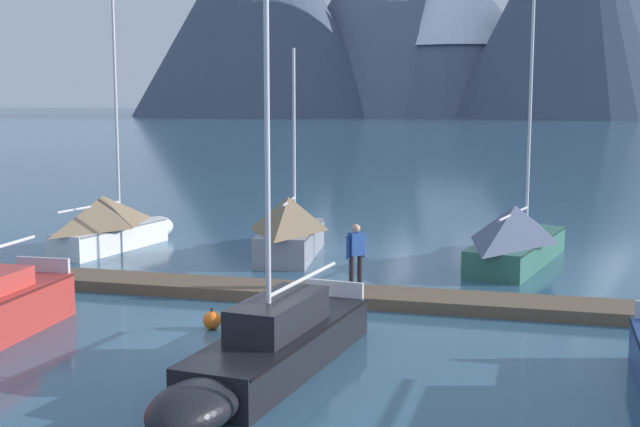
% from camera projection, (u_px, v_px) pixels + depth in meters
% --- Properties ---
extents(ground_plane, '(700.00, 700.00, 0.00)m').
position_uv_depth(ground_plane, '(254.00, 340.00, 18.63)').
color(ground_plane, '#335B75').
extents(mountain_west_summit, '(71.77, 71.77, 61.90)m').
position_uv_depth(mountain_west_summit, '(260.00, 0.00, 235.84)').
color(mountain_west_summit, '#424C60').
rests_on(mountain_west_summit, ground).
extents(mountain_central_massif, '(72.15, 72.15, 59.84)m').
position_uv_depth(mountain_central_massif, '(385.00, 8.00, 248.86)').
color(mountain_central_massif, slate).
rests_on(mountain_central_massif, ground).
extents(mountain_shoulder_ridge, '(64.89, 64.89, 45.73)m').
position_uv_depth(mountain_shoulder_ridge, '(456.00, 28.00, 241.00)').
color(mountain_shoulder_ridge, '#4C566B').
rests_on(mountain_shoulder_ridge, ground).
extents(dock, '(20.75, 2.02, 0.30)m').
position_uv_depth(dock, '(302.00, 293.00, 22.46)').
color(dock, brown).
rests_on(dock, ground).
extents(sailboat_nearest_berth, '(2.36, 6.12, 8.89)m').
position_uv_depth(sailboat_nearest_berth, '(112.00, 223.00, 29.55)').
color(sailboat_nearest_berth, white).
rests_on(sailboat_nearest_berth, ground).
extents(sailboat_mid_dock_port, '(2.32, 6.29, 6.89)m').
position_uv_depth(sailboat_mid_dock_port, '(292.00, 228.00, 28.43)').
color(sailboat_mid_dock_port, '#93939E').
rests_on(sailboat_mid_dock_port, ground).
extents(sailboat_mid_dock_starboard, '(2.41, 7.56, 8.35)m').
position_uv_depth(sailboat_mid_dock_starboard, '(268.00, 349.00, 16.06)').
color(sailboat_mid_dock_starboard, black).
rests_on(sailboat_mid_dock_starboard, ground).
extents(sailboat_far_berth, '(3.28, 7.42, 8.82)m').
position_uv_depth(sailboat_far_berth, '(518.00, 235.00, 27.03)').
color(sailboat_far_berth, '#336B56').
rests_on(sailboat_far_berth, ground).
extents(person_on_dock, '(0.44, 0.45, 1.69)m').
position_uv_depth(person_on_dock, '(356.00, 252.00, 22.29)').
color(person_on_dock, '#232328').
rests_on(person_on_dock, dock).
extents(mooring_buoy_channel_marker, '(0.42, 0.42, 0.50)m').
position_uv_depth(mooring_buoy_channel_marker, '(212.00, 320.00, 19.47)').
color(mooring_buoy_channel_marker, orange).
rests_on(mooring_buoy_channel_marker, ground).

